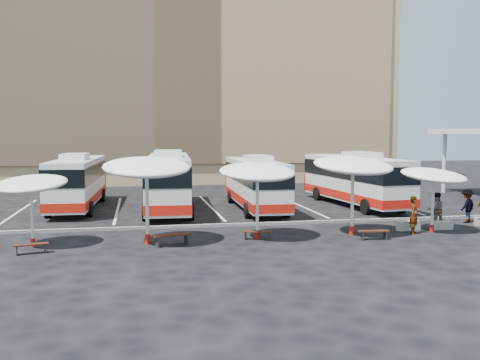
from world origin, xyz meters
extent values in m
plane|color=black|center=(0.00, 0.00, 0.00)|extent=(120.00, 120.00, 0.00)
cube|color=tan|center=(0.00, 32.00, 12.50)|extent=(42.00, 18.00, 25.00)
cube|color=tan|center=(0.00, 22.90, 12.00)|extent=(40.00, 0.30, 20.00)
cylinder|color=silver|center=(20.00, 13.00, 2.40)|extent=(0.30, 0.30, 4.80)
cube|color=black|center=(0.00, 0.50, 0.07)|extent=(34.00, 0.25, 0.15)
cube|color=white|center=(-12.00, 8.00, 0.01)|extent=(0.15, 12.00, 0.01)
cube|color=white|center=(-6.00, 8.00, 0.01)|extent=(0.15, 12.00, 0.01)
cube|color=white|center=(0.00, 8.00, 0.01)|extent=(0.15, 12.00, 0.01)
cube|color=white|center=(6.00, 8.00, 0.01)|extent=(0.15, 12.00, 0.01)
cube|color=white|center=(12.00, 8.00, 0.01)|extent=(0.15, 12.00, 0.01)
cube|color=silver|center=(-8.48, 8.94, 1.82)|extent=(2.83, 11.28, 2.80)
cube|color=black|center=(-8.48, 8.94, 2.38)|extent=(2.89, 11.33, 1.03)
cube|color=#B8170D|center=(-8.48, 8.94, 0.79)|extent=(2.89, 11.33, 0.51)
cube|color=#B8170D|center=(-8.24, 14.53, 1.12)|extent=(2.39, 0.29, 1.30)
cube|color=silver|center=(-8.53, 8.01, 3.40)|extent=(1.61, 2.86, 0.37)
cylinder|color=black|center=(-9.50, 12.25, 0.47)|extent=(0.37, 0.95, 0.93)
cylinder|color=black|center=(-7.18, 12.15, 0.47)|extent=(0.37, 0.95, 0.93)
cylinder|color=black|center=(-9.81, 5.27, 0.47)|extent=(0.37, 0.95, 0.93)
cylinder|color=black|center=(-7.49, 5.17, 0.47)|extent=(0.37, 0.95, 0.93)
cube|color=silver|center=(-2.81, 6.96, 1.94)|extent=(3.29, 12.09, 2.99)
cube|color=black|center=(-2.81, 6.96, 2.54)|extent=(3.36, 12.15, 1.10)
cube|color=#B8170D|center=(-2.81, 6.96, 0.85)|extent=(3.36, 12.15, 0.55)
cube|color=#B8170D|center=(-2.41, 12.92, 1.19)|extent=(2.56, 0.37, 1.39)
cube|color=silver|center=(-2.88, 5.96, 3.63)|extent=(1.79, 3.09, 0.40)
cylinder|color=black|center=(-3.82, 10.52, 0.50)|extent=(0.42, 1.02, 1.00)
cylinder|color=black|center=(-1.33, 10.35, 0.50)|extent=(0.42, 1.02, 1.00)
cylinder|color=black|center=(-4.32, 3.07, 0.50)|extent=(0.42, 1.02, 1.00)
cylinder|color=black|center=(-1.84, 2.90, 0.50)|extent=(0.42, 1.02, 1.00)
cube|color=silver|center=(2.66, 6.47, 1.77)|extent=(2.60, 10.93, 2.72)
cube|color=black|center=(2.66, 6.47, 2.31)|extent=(2.65, 10.99, 1.00)
cube|color=#B8170D|center=(2.66, 6.47, 0.77)|extent=(2.65, 10.99, 0.50)
cube|color=#B8170D|center=(2.82, 11.90, 1.09)|extent=(2.32, 0.25, 1.27)
cube|color=silver|center=(2.63, 5.57, 3.31)|extent=(1.53, 2.76, 0.36)
cylinder|color=black|center=(1.62, 9.67, 0.45)|extent=(0.34, 0.92, 0.91)
cylinder|color=black|center=(3.89, 9.60, 0.45)|extent=(0.34, 0.92, 0.91)
cylinder|color=black|center=(1.41, 2.88, 0.45)|extent=(0.34, 0.92, 0.91)
cylinder|color=black|center=(3.68, 2.81, 0.45)|extent=(0.34, 0.92, 0.91)
cube|color=silver|center=(9.55, 6.82, 1.85)|extent=(3.29, 11.52, 2.84)
cube|color=black|center=(9.55, 6.82, 2.42)|extent=(3.35, 11.59, 1.04)
cube|color=#B8170D|center=(9.55, 6.82, 0.81)|extent=(3.35, 11.59, 0.52)
cube|color=#B8170D|center=(9.08, 12.49, 1.14)|extent=(2.43, 0.39, 1.33)
cube|color=silver|center=(9.62, 5.88, 3.46)|extent=(1.74, 2.96, 0.38)
cylinder|color=black|center=(8.10, 10.03, 0.47)|extent=(0.41, 0.97, 0.95)
cylinder|color=black|center=(10.46, 10.22, 0.47)|extent=(0.41, 0.97, 0.95)
cylinder|color=black|center=(8.68, 2.95, 0.47)|extent=(0.41, 0.97, 0.95)
cylinder|color=black|center=(11.04, 3.14, 0.47)|extent=(0.41, 0.97, 0.95)
cylinder|color=silver|center=(-9.19, -2.81, 1.34)|extent=(0.16, 0.16, 2.67)
cylinder|color=#B8170D|center=(-9.19, -2.81, 0.18)|extent=(0.25, 0.25, 0.36)
ellipsoid|color=white|center=(-9.19, -2.81, 2.72)|extent=(3.91, 3.93, 0.92)
cylinder|color=silver|center=(-4.34, -3.19, 1.67)|extent=(0.17, 0.17, 3.33)
cylinder|color=#B8170D|center=(-4.34, -3.19, 0.22)|extent=(0.27, 0.27, 0.44)
ellipsoid|color=white|center=(-4.34, -3.19, 3.39)|extent=(4.12, 4.16, 1.14)
cylinder|color=silver|center=(0.63, -3.06, 1.53)|extent=(0.15, 0.15, 3.06)
cylinder|color=#B8170D|center=(0.63, -3.06, 0.20)|extent=(0.24, 0.24, 0.41)
ellipsoid|color=white|center=(0.63, -3.06, 3.11)|extent=(3.69, 3.73, 1.05)
cylinder|color=silver|center=(5.28, -2.98, 1.64)|extent=(0.18, 0.18, 3.29)
cylinder|color=#B8170D|center=(5.28, -2.98, 0.22)|extent=(0.28, 0.28, 0.44)
ellipsoid|color=white|center=(5.28, -2.98, 3.34)|extent=(4.28, 4.32, 1.13)
cylinder|color=silver|center=(9.45, -3.01, 1.38)|extent=(0.17, 0.17, 2.76)
cylinder|color=#B8170D|center=(9.45, -3.01, 0.18)|extent=(0.26, 0.26, 0.37)
ellipsoid|color=white|center=(9.45, -3.01, 2.80)|extent=(4.10, 4.12, 0.95)
cube|color=black|center=(-8.99, -4.28, 0.39)|extent=(1.39, 0.66, 0.05)
cube|color=black|center=(-9.52, -4.40, 0.18)|extent=(0.13, 0.34, 0.36)
cube|color=black|center=(-8.47, -4.15, 0.18)|extent=(0.13, 0.34, 0.36)
cube|color=black|center=(-3.31, -3.79, 0.47)|extent=(1.69, 0.84, 0.07)
cube|color=black|center=(-3.95, -3.95, 0.22)|extent=(0.17, 0.42, 0.44)
cube|color=black|center=(-2.68, -3.62, 0.22)|extent=(0.17, 0.42, 0.44)
cube|color=black|center=(0.57, -3.25, 0.38)|extent=(1.37, 0.79, 0.05)
cube|color=black|center=(0.07, -3.06, 0.18)|extent=(0.17, 0.33, 0.35)
cube|color=black|center=(1.07, -3.43, 0.18)|extent=(0.17, 0.33, 0.35)
cube|color=black|center=(5.82, -4.22, 0.40)|extent=(1.42, 0.49, 0.06)
cube|color=black|center=(5.27, -4.17, 0.19)|extent=(0.09, 0.36, 0.37)
cube|color=black|center=(6.37, -4.27, 0.19)|extent=(0.09, 0.36, 0.37)
cube|color=gray|center=(8.58, -2.30, 0.23)|extent=(1.29, 0.67, 0.46)
cube|color=gray|center=(10.33, -2.43, 0.21)|extent=(1.12, 0.39, 0.42)
imported|color=black|center=(8.37, -3.23, 0.91)|extent=(0.76, 0.79, 1.83)
imported|color=black|center=(10.52, -1.64, 0.89)|extent=(1.02, 0.89, 1.79)
imported|color=black|center=(12.82, -0.80, 0.91)|extent=(1.36, 1.14, 1.83)
camera|label=1|loc=(-4.77, -26.68, 4.85)|focal=40.00mm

